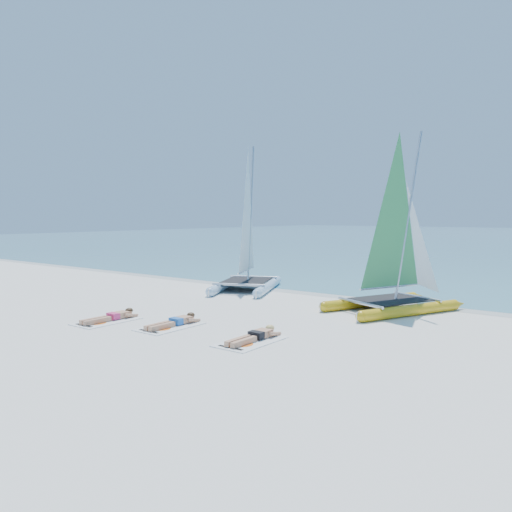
{
  "coord_description": "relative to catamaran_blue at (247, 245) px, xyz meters",
  "views": [
    {
      "loc": [
        9.62,
        -11.46,
        3.05
      ],
      "look_at": [
        0.09,
        1.2,
        1.75
      ],
      "focal_mm": 35.0,
      "sensor_mm": 36.0,
      "label": 1
    }
  ],
  "objects": [
    {
      "name": "ground",
      "position": [
        2.89,
        -4.55,
        -1.84
      ],
      "size": [
        140.0,
        140.0,
        0.0
      ],
      "primitive_type": "plane",
      "color": "silver",
      "rests_on": "ground"
    },
    {
      "name": "wet_sand_strip",
      "position": [
        2.89,
        0.95,
        -1.84
      ],
      "size": [
        140.0,
        1.4,
        0.01
      ],
      "primitive_type": "cube",
      "color": "silver",
      "rests_on": "ground"
    },
    {
      "name": "catamaran_blue",
      "position": [
        0.0,
        0.0,
        0.0
      ],
      "size": [
        3.82,
        5.01,
        6.17
      ],
      "rotation": [
        0.0,
        0.0,
        0.42
      ],
      "color": "silver",
      "rests_on": "ground"
    },
    {
      "name": "catamaran_yellow",
      "position": [
        6.68,
        -0.5,
        0.03
      ],
      "size": [
        3.68,
        4.83,
        5.95
      ],
      "rotation": [
        0.0,
        0.0,
        -0.42
      ],
      "color": "yellow",
      "rests_on": "ground"
    },
    {
      "name": "towel_a",
      "position": [
        0.59,
        -7.32,
        -1.83
      ],
      "size": [
        1.0,
        1.85,
        0.02
      ],
      "primitive_type": "cube",
      "color": "white",
      "rests_on": "ground"
    },
    {
      "name": "sunbather_a",
      "position": [
        0.59,
        -7.12,
        -1.72
      ],
      "size": [
        0.37,
        1.73,
        0.26
      ],
      "color": "tan",
      "rests_on": "towel_a"
    },
    {
      "name": "towel_b",
      "position": [
        2.56,
        -6.71,
        -1.83
      ],
      "size": [
        1.0,
        1.85,
        0.02
      ],
      "primitive_type": "cube",
      "color": "white",
      "rests_on": "ground"
    },
    {
      "name": "sunbather_b",
      "position": [
        2.56,
        -6.51,
        -1.72
      ],
      "size": [
        0.37,
        1.73,
        0.26
      ],
      "color": "tan",
      "rests_on": "towel_b"
    },
    {
      "name": "towel_c",
      "position": [
        5.31,
        -6.66,
        -1.83
      ],
      "size": [
        1.0,
        1.85,
        0.02
      ],
      "primitive_type": "cube",
      "color": "white",
      "rests_on": "ground"
    },
    {
      "name": "sunbather_c",
      "position": [
        5.31,
        -6.47,
        -1.72
      ],
      "size": [
        0.37,
        1.73,
        0.26
      ],
      "color": "tan",
      "rests_on": "towel_c"
    }
  ]
}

